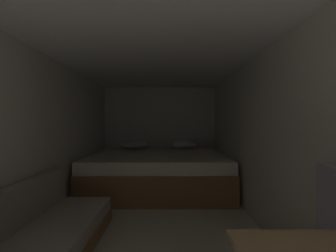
# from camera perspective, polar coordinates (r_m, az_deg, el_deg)

# --- Properties ---
(ground_plane) EXTENTS (7.59, 7.59, 0.00)m
(ground_plane) POSITION_cam_1_polar(r_m,az_deg,el_deg) (2.86, -4.29, -25.73)
(ground_plane) COLOR beige
(wall_back) EXTENTS (2.71, 0.05, 2.11)m
(wall_back) POSITION_cam_1_polar(r_m,az_deg,el_deg) (5.38, -2.06, -1.53)
(wall_back) COLOR silver
(wall_back) RESTS_ON ground
(wall_left) EXTENTS (0.05, 5.59, 2.11)m
(wall_left) POSITION_cam_1_polar(r_m,az_deg,el_deg) (2.98, -30.88, -3.56)
(wall_left) COLOR silver
(wall_left) RESTS_ON ground
(wall_right) EXTENTS (0.05, 5.59, 2.11)m
(wall_right) POSITION_cam_1_polar(r_m,az_deg,el_deg) (2.80, 24.08, -3.78)
(wall_right) COLOR silver
(wall_right) RESTS_ON ground
(ceiling_slab) EXTENTS (2.71, 5.59, 0.05)m
(ceiling_slab) POSITION_cam_1_polar(r_m,az_deg,el_deg) (2.69, -4.34, 19.41)
(ceiling_slab) COLOR white
(ceiling_slab) RESTS_ON wall_left
(bed) EXTENTS (2.49, 1.99, 0.88)m
(bed) POSITION_cam_1_polar(r_m,az_deg,el_deg) (4.42, -2.55, -11.28)
(bed) COLOR olive
(bed) RESTS_ON ground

